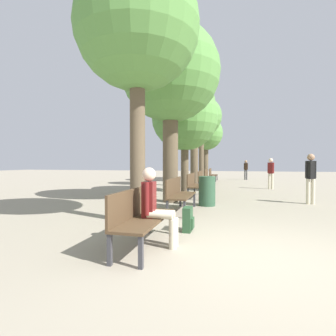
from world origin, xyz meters
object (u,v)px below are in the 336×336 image
at_px(tree_row_5, 206,134).
at_px(pedestrian_mid, 246,169).
at_px(bench_row_0, 140,213).
at_px(bench_row_4, 208,176).
at_px(tree_row_4, 201,117).
at_px(pedestrian_near, 311,175).
at_px(tree_row_1, 170,74).
at_px(tree_row_2, 185,118).
at_px(pedestrian_far, 271,171).
at_px(bench_row_2, 194,183).
at_px(bench_row_1, 178,192).
at_px(trash_bin, 207,191).
at_px(tree_row_3, 194,106).
at_px(person_seated, 156,204).
at_px(backpack, 188,219).
at_px(bench_row_3, 203,179).
at_px(bench_row_5, 212,174).

xyz_separation_m(tree_row_5, pedestrian_mid, (3.20, 0.59, -2.83)).
height_order(bench_row_0, bench_row_4, same).
bearing_deg(tree_row_4, pedestrian_near, -62.30).
relative_size(bench_row_4, tree_row_4, 0.30).
distance_m(tree_row_1, tree_row_2, 3.06).
bearing_deg(pedestrian_far, bench_row_0, -108.15).
relative_size(bench_row_0, tree_row_5, 0.35).
bearing_deg(bench_row_2, pedestrian_near, -12.16).
distance_m(tree_row_1, tree_row_4, 9.52).
relative_size(bench_row_1, pedestrian_near, 1.09).
bearing_deg(trash_bin, tree_row_2, 111.49).
height_order(tree_row_1, tree_row_2, tree_row_1).
bearing_deg(tree_row_3, tree_row_1, -90.00).
bearing_deg(tree_row_5, person_seated, -87.05).
distance_m(tree_row_5, pedestrian_mid, 4.32).
relative_size(tree_row_4, person_seated, 4.65).
bearing_deg(backpack, bench_row_2, 96.68).
relative_size(tree_row_2, tree_row_3, 0.83).
bearing_deg(bench_row_2, person_seated, -87.72).
bearing_deg(bench_row_2, bench_row_1, -90.00).
bearing_deg(tree_row_1, bench_row_0, -82.57).
height_order(person_seated, pedestrian_near, pedestrian_near).
xyz_separation_m(bench_row_3, tree_row_5, (-0.64, 7.82, 3.19)).
bearing_deg(bench_row_5, bench_row_3, -90.00).
bearing_deg(pedestrian_far, tree_row_2, -146.23).
bearing_deg(pedestrian_mid, backpack, -96.56).
xyz_separation_m(person_seated, trash_bin, (0.44, 4.32, -0.23)).
relative_size(tree_row_3, person_seated, 4.58).
distance_m(bench_row_4, pedestrian_far, 4.16).
relative_size(bench_row_2, tree_row_2, 0.37).
bearing_deg(tree_row_5, pedestrian_far, -59.34).
bearing_deg(bench_row_0, tree_row_2, 94.71).
bearing_deg(tree_row_1, bench_row_5, 86.69).
xyz_separation_m(bench_row_2, tree_row_5, (-0.64, 11.02, 3.19)).
relative_size(tree_row_5, pedestrian_mid, 3.29).
distance_m(tree_row_2, tree_row_4, 6.75).
relative_size(backpack, pedestrian_near, 0.29).
xyz_separation_m(tree_row_5, backpack, (1.26, -16.30, -3.50)).
distance_m(bench_row_3, backpack, 8.51).
bearing_deg(pedestrian_near, person_seated, -124.66).
bearing_deg(person_seated, tree_row_3, 94.72).
bearing_deg(pedestrian_mid, tree_row_5, -169.61).
bearing_deg(pedestrian_near, bench_row_0, -126.04).
relative_size(bench_row_5, person_seated, 1.41).
height_order(tree_row_5, pedestrian_near, tree_row_5).
relative_size(pedestrian_near, pedestrian_far, 1.04).
relative_size(bench_row_3, tree_row_4, 0.30).
xyz_separation_m(tree_row_2, tree_row_3, (0.00, 3.11, 1.19)).
bearing_deg(pedestrian_mid, tree_row_3, -114.23).
relative_size(bench_row_3, tree_row_2, 0.37).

